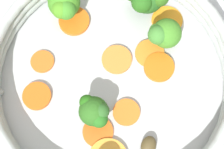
{
  "coord_description": "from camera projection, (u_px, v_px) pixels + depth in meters",
  "views": [
    {
      "loc": [
        0.04,
        -0.15,
        0.47
      ],
      "look_at": [
        0.0,
        0.0,
        0.03
      ],
      "focal_mm": 60.0,
      "sensor_mm": 36.0,
      "label": 1
    }
  ],
  "objects": [
    {
      "name": "ground_plane",
      "position": [
        112.0,
        82.0,
        0.49
      ],
      "size": [
        4.0,
        4.0,
        0.0
      ],
      "primitive_type": "plane",
      "color": "#B4BAC1"
    },
    {
      "name": "skillet",
      "position": [
        112.0,
        80.0,
        0.49
      ],
      "size": [
        0.3,
        0.3,
        0.01
      ],
      "primitive_type": "cylinder",
      "color": "#B2B5B7",
      "rests_on": "ground_plane"
    },
    {
      "name": "skillet_rim_wall",
      "position": [
        112.0,
        73.0,
        0.46
      ],
      "size": [
        0.31,
        0.31,
        0.04
      ],
      "color": "#B2BCB9",
      "rests_on": "skillet"
    },
    {
      "name": "skillet_rivet_left",
      "position": [
        0.0,
        92.0,
        0.47
      ],
      "size": [
        0.01,
        0.01,
        0.01
      ],
      "primitive_type": "sphere",
      "color": "#AFB6B8",
      "rests_on": "skillet"
    },
    {
      "name": "carrot_slice_0",
      "position": [
        120.0,
        60.0,
        0.49
      ],
      "size": [
        0.06,
        0.06,
        0.0
      ],
      "primitive_type": "cylinder",
      "rotation": [
        0.0,
        0.0,
        0.72
      ],
      "color": "orange",
      "rests_on": "skillet"
    },
    {
      "name": "carrot_slice_1",
      "position": [
        37.0,
        96.0,
        0.47
      ],
      "size": [
        0.05,
        0.05,
        0.01
      ],
      "primitive_type": "cylinder",
      "rotation": [
        0.0,
        0.0,
        3.52
      ],
      "color": "orange",
      "rests_on": "skillet"
    },
    {
      "name": "carrot_slice_2",
      "position": [
        159.0,
        67.0,
        0.48
      ],
      "size": [
        0.05,
        0.05,
        0.01
      ],
      "primitive_type": "cylinder",
      "rotation": [
        0.0,
        0.0,
        0.99
      ],
      "color": "orange",
      "rests_on": "skillet"
    },
    {
      "name": "carrot_slice_3",
      "position": [
        96.0,
        132.0,
        0.46
      ],
      "size": [
        0.05,
        0.05,
        0.0
      ],
      "primitive_type": "cylinder",
      "rotation": [
        0.0,
        0.0,
        5.61
      ],
      "color": "orange",
      "rests_on": "skillet"
    },
    {
      "name": "carrot_slice_4",
      "position": [
        126.0,
        112.0,
        0.46
      ],
      "size": [
        0.05,
        0.05,
        0.0
      ],
      "primitive_type": "cylinder",
      "rotation": [
        0.0,
        0.0,
        3.86
      ],
      "color": "orange",
      "rests_on": "skillet"
    },
    {
      "name": "carrot_slice_6",
      "position": [
        150.0,
        53.0,
        0.49
      ],
      "size": [
        0.05,
        0.05,
        0.0
      ],
      "primitive_type": "cylinder",
      "rotation": [
        0.0,
        0.0,
        3.99
      ],
      "color": "orange",
      "rests_on": "skillet"
    },
    {
      "name": "carrot_slice_7",
      "position": [
        42.0,
        62.0,
        0.49
      ],
      "size": [
        0.04,
        0.04,
        0.0
      ],
      "primitive_type": "cylinder",
      "rotation": [
        0.0,
        0.0,
        4.97
      ],
      "color": "orange",
      "rests_on": "skillet"
    },
    {
      "name": "carrot_slice_8",
      "position": [
        74.0,
        21.0,
        0.5
      ],
      "size": [
        0.05,
        0.05,
        0.01
      ],
      "primitive_type": "cylinder",
      "rotation": [
        0.0,
        0.0,
        5.89
      ],
      "color": "orange",
      "rests_on": "skillet"
    },
    {
      "name": "carrot_slice_9",
      "position": [
        167.0,
        20.0,
        0.5
      ],
      "size": [
        0.05,
        0.05,
        0.0
      ],
      "primitive_type": "cylinder",
      "rotation": [
        0.0,
        0.0,
        4.92
      ],
      "color": "orange",
      "rests_on": "skillet"
    },
    {
      "name": "broccoli_floret_0",
      "position": [
        95.0,
        112.0,
        0.44
      ],
      "size": [
        0.04,
        0.04,
        0.05
      ],
      "color": "#759C5A",
      "rests_on": "skillet"
    },
    {
      "name": "broccoli_floret_2",
      "position": [
        164.0,
        34.0,
        0.47
      ],
      "size": [
        0.04,
        0.04,
        0.05
      ],
      "color": "#76985B",
      "rests_on": "skillet"
    },
    {
      "name": "broccoli_floret_4",
      "position": [
        65.0,
        3.0,
        0.48
      ],
      "size": [
        0.04,
        0.05,
        0.05
      ],
      "color": "#77A15E",
      "rests_on": "skillet"
    },
    {
      "name": "mushroom_piece_0",
      "position": [
        149.0,
        146.0,
        0.45
      ],
      "size": [
        0.02,
        0.03,
        0.01
      ],
      "primitive_type": "ellipsoid",
      "rotation": [
        0.0,
        0.0,
        4.61
      ],
      "color": "brown",
      "rests_on": "skillet"
    }
  ]
}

